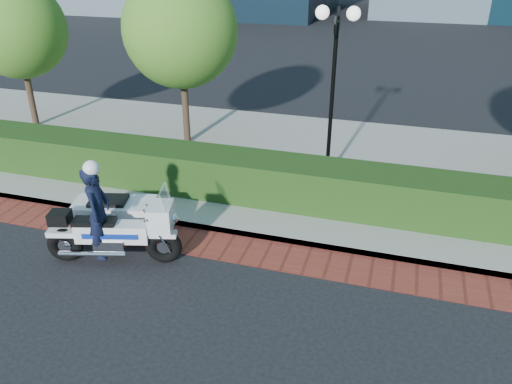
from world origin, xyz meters
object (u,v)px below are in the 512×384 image
(lamppost, at_px, (334,69))
(tree_a, at_px, (17,29))
(police_motorcycle, at_px, (112,219))
(tree_b, at_px, (180,30))

(lamppost, height_order, tree_a, tree_a)
(police_motorcycle, bearing_deg, tree_a, 123.05)
(tree_b, bearing_deg, tree_a, 180.00)
(lamppost, distance_m, police_motorcycle, 6.10)
(lamppost, distance_m, tree_a, 10.09)
(lamppost, xyz_separation_m, police_motorcycle, (-3.53, -4.45, -2.23))
(lamppost, relative_size, tree_b, 0.86)
(lamppost, bearing_deg, police_motorcycle, -128.45)
(tree_a, distance_m, tree_b, 5.50)
(lamppost, bearing_deg, tree_a, 172.59)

